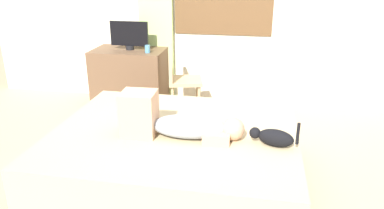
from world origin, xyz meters
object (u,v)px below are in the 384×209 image
Objects in this scene: person_lying at (176,122)px; desk at (130,78)px; cat at (273,137)px; bed at (176,158)px; cup at (148,49)px; tv_monitor at (129,35)px; chair_by_desk at (179,77)px.

person_lying is 1.04× the size of desk.
person_lying reaches higher than cat.
person_lying is 2.68× the size of cat.
cat is (0.76, -0.13, 0.32)m from bed.
person_lying reaches higher than bed.
person_lying is 1.87m from cup.
cup is at bearing 113.84° from bed.
bed is 4.11× the size of tv_monitor.
tv_monitor is at bearing 154.76° from cup.
desk reaches higher than cat.
desk is 1.05× the size of chair_by_desk.
bed is 2.30× the size of chair_by_desk.
cup is at bearing -25.24° from tv_monitor.
desk is (-1.03, 1.83, -0.25)m from person_lying.
person_lying is (0.03, -0.10, 0.37)m from bed.
desk is at bearing 180.00° from tv_monitor.
bed is 1.49m from chair_by_desk.
cup is (0.27, -0.13, -0.14)m from tv_monitor.
cat is 3.81× the size of cup.
chair_by_desk reaches higher than person_lying.
tv_monitor is 0.32m from cup.
chair_by_desk is at bearing 101.60° from person_lying.
chair_by_desk is (-0.29, 1.44, 0.26)m from bed.
chair_by_desk is (0.71, -0.29, 0.14)m from desk.
bed is 1.84m from cup.
desk is 1.87× the size of tv_monitor.
chair_by_desk reaches higher than desk.
cup is (-0.74, 1.71, 0.17)m from person_lying.
desk is (-1.76, 1.86, -0.20)m from cat.
bed is at bearing 170.22° from cat.
cup is at bearing -23.75° from desk.
desk is 0.55m from tv_monitor.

